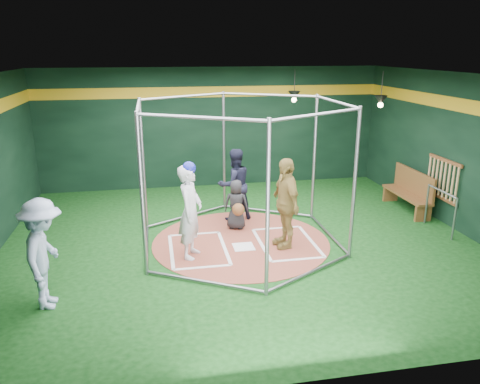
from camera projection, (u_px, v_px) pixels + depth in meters
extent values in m
cube|color=black|center=(241.00, 242.00, 10.09)|extent=(10.00, 9.00, 0.02)
cube|color=black|center=(241.00, 75.00, 9.06)|extent=(10.00, 9.00, 0.02)
cube|color=black|center=(212.00, 128.00, 13.80)|extent=(10.00, 0.10, 3.50)
cube|color=black|center=(314.00, 254.00, 5.35)|extent=(10.00, 0.10, 3.50)
cube|color=black|center=(460.00, 153.00, 10.46)|extent=(0.10, 9.00, 3.50)
cube|color=gold|center=(212.00, 92.00, 13.46)|extent=(10.00, 0.01, 0.30)
cube|color=gold|center=(466.00, 106.00, 10.14)|extent=(0.01, 9.00, 0.30)
cylinder|color=brown|center=(241.00, 242.00, 10.09)|extent=(3.80, 3.80, 0.01)
cube|color=white|center=(244.00, 247.00, 9.80)|extent=(0.43, 0.43, 0.01)
cube|color=white|center=(194.00, 234.00, 10.48)|extent=(1.10, 0.07, 0.01)
cube|color=white|center=(203.00, 267.00, 8.88)|extent=(1.10, 0.07, 0.01)
cube|color=white|center=(171.00, 251.00, 9.58)|extent=(0.07, 1.70, 0.01)
cube|color=white|center=(224.00, 247.00, 9.78)|extent=(0.07, 1.70, 0.01)
cube|color=white|center=(276.00, 228.00, 10.82)|extent=(1.10, 0.07, 0.01)
cube|color=white|center=(298.00, 259.00, 9.22)|extent=(1.10, 0.07, 0.01)
cube|color=white|center=(262.00, 244.00, 9.92)|extent=(0.07, 1.70, 0.01)
cube|color=white|center=(311.00, 241.00, 10.11)|extent=(0.07, 1.70, 0.01)
cylinder|color=gray|center=(314.00, 159.00, 11.08)|extent=(0.07, 0.07, 3.00)
cylinder|color=gray|center=(224.00, 152.00, 11.81)|extent=(0.07, 0.07, 3.00)
cylinder|color=gray|center=(143.00, 166.00, 10.38)|extent=(0.07, 0.07, 3.00)
cylinder|color=gray|center=(142.00, 197.00, 8.22)|extent=(0.07, 0.07, 3.00)
cylinder|color=gray|center=(268.00, 211.00, 7.49)|extent=(0.07, 0.07, 3.00)
cylinder|color=gray|center=(355.00, 185.00, 8.92)|extent=(0.07, 0.07, 3.00)
cylinder|color=gray|center=(269.00, 95.00, 11.02)|extent=(2.02, 1.20, 0.06)
cylinder|color=gray|center=(267.00, 211.00, 11.87)|extent=(2.02, 1.20, 0.06)
cylinder|color=gray|center=(184.00, 96.00, 10.66)|extent=(2.02, 1.20, 0.06)
cylinder|color=gray|center=(188.00, 216.00, 11.52)|extent=(2.02, 1.20, 0.06)
cylinder|color=gray|center=(138.00, 106.00, 8.87)|extent=(0.06, 2.30, 0.06)
cylinder|color=gray|center=(147.00, 247.00, 9.72)|extent=(0.06, 2.30, 0.06)
cylinder|color=gray|center=(200.00, 117.00, 7.42)|extent=(2.02, 1.20, 0.06)
cylinder|color=gray|center=(204.00, 281.00, 8.28)|extent=(2.02, 1.20, 0.06)
cylinder|color=gray|center=(319.00, 114.00, 7.78)|extent=(2.02, 1.20, 0.06)
cylinder|color=gray|center=(311.00, 272.00, 8.63)|extent=(2.02, 1.20, 0.06)
cylinder|color=gray|center=(336.00, 102.00, 9.57)|extent=(0.06, 2.30, 0.06)
cylinder|color=gray|center=(328.00, 233.00, 10.43)|extent=(0.06, 2.30, 0.06)
cube|color=brown|center=(446.00, 160.00, 10.90)|extent=(0.05, 1.25, 0.08)
cube|color=brown|center=(441.00, 197.00, 11.16)|extent=(0.05, 1.25, 0.08)
cylinder|color=tan|center=(457.00, 185.00, 10.51)|extent=(0.06, 0.06, 0.85)
cylinder|color=tan|center=(453.00, 184.00, 10.66)|extent=(0.06, 0.06, 0.85)
cylinder|color=tan|center=(448.00, 182.00, 10.80)|extent=(0.06, 0.06, 0.85)
cylinder|color=tan|center=(444.00, 180.00, 10.95)|extent=(0.06, 0.06, 0.85)
cylinder|color=tan|center=(440.00, 178.00, 11.10)|extent=(0.06, 0.06, 0.85)
cylinder|color=tan|center=(437.00, 176.00, 11.25)|extent=(0.06, 0.06, 0.85)
cylinder|color=tan|center=(433.00, 175.00, 11.39)|extent=(0.06, 0.06, 0.85)
cylinder|color=tan|center=(429.00, 173.00, 11.54)|extent=(0.06, 0.06, 0.85)
cone|color=black|center=(294.00, 95.00, 13.05)|extent=(0.34, 0.34, 0.22)
sphere|color=#FFD899|center=(294.00, 100.00, 13.09)|extent=(0.14, 0.14, 0.14)
cylinder|color=black|center=(295.00, 82.00, 12.95)|extent=(0.02, 0.02, 0.70)
cone|color=black|center=(381.00, 100.00, 11.86)|extent=(0.34, 0.34, 0.22)
sphere|color=#FFD899|center=(380.00, 105.00, 11.90)|extent=(0.14, 0.14, 0.14)
cylinder|color=black|center=(382.00, 86.00, 11.76)|extent=(0.02, 0.02, 0.70)
imported|color=silver|center=(190.00, 212.00, 9.12)|extent=(0.67, 0.80, 1.87)
sphere|color=#151D94|center=(189.00, 168.00, 8.86)|extent=(0.26, 0.26, 0.26)
imported|color=tan|center=(285.00, 203.00, 9.61)|extent=(0.59, 1.16, 1.89)
imported|color=black|center=(236.00, 204.00, 10.68)|extent=(0.65, 0.54, 1.15)
sphere|color=brown|center=(238.00, 209.00, 10.46)|extent=(0.28, 0.28, 0.28)
imported|color=black|center=(234.00, 185.00, 11.18)|extent=(0.99, 0.86, 1.74)
imported|color=#AABEE1|center=(44.00, 254.00, 7.35)|extent=(0.69, 1.18, 1.81)
cube|color=brown|center=(407.00, 195.00, 11.94)|extent=(0.42, 1.81, 0.06)
cube|color=brown|center=(414.00, 182.00, 11.87)|extent=(0.06, 1.81, 0.60)
cube|color=brown|center=(423.00, 213.00, 11.25)|extent=(0.40, 0.08, 0.40)
cube|color=brown|center=(390.00, 194.00, 12.76)|extent=(0.40, 0.08, 0.40)
cylinder|color=gray|center=(455.00, 219.00, 10.06)|extent=(0.05, 0.05, 0.96)
cylinder|color=gray|center=(427.00, 204.00, 11.07)|extent=(0.05, 0.05, 0.96)
cylinder|color=gray|center=(443.00, 192.00, 10.43)|extent=(0.05, 1.07, 0.05)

